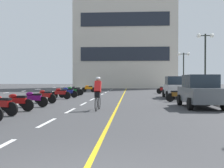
{
  "coord_description": "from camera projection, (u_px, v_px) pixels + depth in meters",
  "views": [
    {
      "loc": [
        1.02,
        -4.15,
        1.56
      ],
      "look_at": [
        -0.43,
        17.86,
        1.21
      ],
      "focal_mm": 46.1,
      "sensor_mm": 36.0,
      "label": 1
    }
  ],
  "objects": [
    {
      "name": "curb_left",
      "position": [
        48.0,
        94.0,
        28.66
      ],
      "size": [
        2.4,
        72.0,
        0.12
      ],
      "primitive_type": "cube",
      "color": "#B7B2A8",
      "rests_on": "ground"
    },
    {
      "name": "street_lamp_far",
      "position": [
        184.0,
        63.0,
        34.36
      ],
      "size": [
        1.46,
        0.36,
        4.66
      ],
      "color": "black",
      "rests_on": "curb_right"
    },
    {
      "name": "cyclist_rider",
      "position": [
        98.0,
        93.0,
        14.54
      ],
      "size": [
        0.42,
        1.77,
        1.71
      ],
      "color": "black",
      "rests_on": "ground"
    },
    {
      "name": "lane_dash_6",
      "position": [
        102.0,
        94.0,
        30.31
      ],
      "size": [
        0.14,
        2.2,
        0.01
      ],
      "primitive_type": "cube",
      "color": "silver",
      "rests_on": "ground"
    },
    {
      "name": "office_building",
      "position": [
        125.0,
        35.0,
        53.3
      ],
      "size": [
        18.05,
        8.78,
        19.73
      ],
      "color": "beige",
      "rests_on": "ground"
    },
    {
      "name": "lane_dash_10",
      "position": [
        112.0,
        89.0,
        46.27
      ],
      "size": [
        0.14,
        2.2,
        0.01
      ],
      "primitive_type": "cube",
      "color": "silver",
      "rests_on": "ground"
    },
    {
      "name": "lane_dash_5",
      "position": [
        98.0,
        96.0,
        26.32
      ],
      "size": [
        0.14,
        2.2,
        0.01
      ],
      "primitive_type": "cube",
      "color": "silver",
      "rests_on": "ground"
    },
    {
      "name": "lane_dash_4",
      "position": [
        92.0,
        99.0,
        22.33
      ],
      "size": [
        0.14,
        2.2,
        0.01
      ],
      "primitive_type": "cube",
      "color": "silver",
      "rests_on": "ground"
    },
    {
      "name": "centre_line_yellow",
      "position": [
        123.0,
        95.0,
        28.17
      ],
      "size": [
        0.12,
        66.0,
        0.01
      ],
      "primitive_type": "cube",
      "color": "gold",
      "rests_on": "ground"
    },
    {
      "name": "lane_dash_9",
      "position": [
        110.0,
        90.0,
        42.28
      ],
      "size": [
        0.14,
        2.2,
        0.01
      ],
      "primitive_type": "cube",
      "color": "silver",
      "rests_on": "ground"
    },
    {
      "name": "motorcycle_4",
      "position": [
        33.0,
        99.0,
        16.15
      ],
      "size": [
        1.7,
        0.6,
        0.92
      ],
      "color": "black",
      "rests_on": "ground"
    },
    {
      "name": "parked_car_near",
      "position": [
        200.0,
        91.0,
        15.91
      ],
      "size": [
        1.99,
        4.23,
        1.82
      ],
      "color": "black",
      "rests_on": "ground"
    },
    {
      "name": "parked_car_mid",
      "position": [
        176.0,
        87.0,
        24.36
      ],
      "size": [
        1.95,
        4.22,
        1.82
      ],
      "color": "black",
      "rests_on": "ground"
    },
    {
      "name": "motorcycle_7",
      "position": [
        60.0,
        93.0,
        22.77
      ],
      "size": [
        1.69,
        0.6,
        0.92
      ],
      "color": "black",
      "rests_on": "ground"
    },
    {
      "name": "motorcycle_8",
      "position": [
        68.0,
        92.0,
        24.56
      ],
      "size": [
        1.7,
        0.6,
        0.92
      ],
      "color": "black",
      "rests_on": "ground"
    },
    {
      "name": "motorcycle_6",
      "position": [
        178.0,
        95.0,
        20.14
      ],
      "size": [
        1.67,
        0.69,
        0.92
      ],
      "color": "black",
      "rests_on": "ground"
    },
    {
      "name": "lane_dash_2",
      "position": [
        70.0,
        111.0,
        14.35
      ],
      "size": [
        0.14,
        2.2,
        0.01
      ],
      "primitive_type": "cube",
      "color": "silver",
      "rests_on": "ground"
    },
    {
      "name": "lane_dash_7",
      "position": [
        106.0,
        92.0,
        34.3
      ],
      "size": [
        0.14,
        2.2,
        0.01
      ],
      "primitive_type": "cube",
      "color": "silver",
      "rests_on": "ground"
    },
    {
      "name": "motorcycle_12",
      "position": [
        88.0,
        88.0,
        34.78
      ],
      "size": [
        1.7,
        0.6,
        0.92
      ],
      "color": "black",
      "rests_on": "ground"
    },
    {
      "name": "motorcycle_10",
      "position": [
        75.0,
        90.0,
        28.44
      ],
      "size": [
        1.68,
        0.66,
        0.92
      ],
      "color": "black",
      "rests_on": "ground"
    },
    {
      "name": "motorcycle_5",
      "position": [
        45.0,
        96.0,
        18.92
      ],
      "size": [
        1.65,
        0.75,
        0.92
      ],
      "color": "black",
      "rests_on": "ground"
    },
    {
      "name": "lane_dash_1",
      "position": [
        47.0,
        123.0,
        10.36
      ],
      "size": [
        0.14,
        2.2,
        0.01
      ],
      "primitive_type": "cube",
      "color": "silver",
      "rests_on": "ground"
    },
    {
      "name": "street_lamp_mid",
      "position": [
        205.0,
        51.0,
        24.44
      ],
      "size": [
        1.46,
        0.36,
        5.35
      ],
      "color": "black",
      "rests_on": "curb_right"
    },
    {
      "name": "lane_dash_11",
      "position": [
        114.0,
        88.0,
        50.26
      ],
      "size": [
        0.14,
        2.2,
        0.01
      ],
      "primitive_type": "cube",
      "color": "silver",
      "rests_on": "ground"
    },
    {
      "name": "motorcycle_2",
      "position": [
        1.0,
        105.0,
        12.42
      ],
      "size": [
        1.66,
        0.74,
        0.92
      ],
      "color": "black",
      "rests_on": "ground"
    },
    {
      "name": "motorcycle_3",
      "position": [
        17.0,
        102.0,
        14.08
      ],
      "size": [
        1.7,
        0.6,
        0.92
      ],
      "color": "black",
      "rests_on": "ground"
    },
    {
      "name": "motorcycle_9",
      "position": [
        72.0,
        91.0,
        27.01
      ],
      "size": [
        1.69,
        0.62,
        0.92
      ],
      "color": "black",
      "rests_on": "ground"
    },
    {
      "name": "lane_dash_8",
      "position": [
        108.0,
        91.0,
        38.29
      ],
      "size": [
        0.14,
        2.2,
        0.01
      ],
      "primitive_type": "cube",
      "color": "silver",
      "rests_on": "ground"
    },
    {
      "name": "curb_right",
      "position": [
        195.0,
        95.0,
        27.7
      ],
      "size": [
        2.4,
        72.0,
        0.12
      ],
      "primitive_type": "cube",
      "color": "#B7B2A8",
      "rests_on": "ground"
    },
    {
      "name": "ground_plane",
      "position": [
        119.0,
        97.0,
        25.19
      ],
      "size": [
        140.0,
        140.0,
        0.0
      ],
      "primitive_type": "plane",
      "color": "#38383A"
    },
    {
      "name": "motorcycle_11",
      "position": [
        164.0,
        89.0,
        31.03
      ],
      "size": [
        1.65,
        0.76,
        0.92
      ],
      "color": "black",
      "rests_on": "ground"
    },
    {
      "name": "lane_dash_3",
      "position": [
        84.0,
        104.0,
        18.34
      ],
      "size": [
        0.14,
        2.2,
        0.01
      ],
      "primitive_type": "cube",
      "color": "silver",
      "rests_on": "ground"
    }
  ]
}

